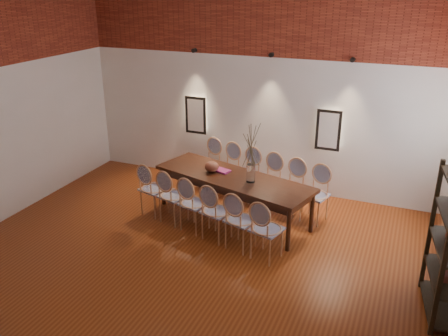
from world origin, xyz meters
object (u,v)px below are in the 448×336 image
at_px(chair_near_b, 174,196).
at_px(bowl, 212,167).
at_px(chair_near_e, 241,220).
at_px(chair_far_b, 227,170).
at_px(chair_near_a, 154,189).
at_px(chair_far_d, 268,182).
at_px(chair_far_f, 315,195).
at_px(chair_far_e, 291,188).
at_px(book, 222,171).
at_px(chair_near_c, 194,203).
at_px(vase, 251,173).
at_px(dining_table, 233,197).
at_px(chair_far_a, 208,164).
at_px(chair_far_c, 247,176).
at_px(chair_near_f, 267,229).
at_px(chair_near_d, 217,211).

distance_m(chair_near_b, bowl, 0.81).
relative_size(chair_near_e, chair_far_b, 1.00).
distance_m(chair_near_a, chair_near_e, 1.83).
relative_size(chair_far_d, chair_far_f, 1.00).
relative_size(chair_far_e, book, 3.62).
relative_size(chair_near_b, chair_far_f, 1.00).
height_order(chair_near_c, chair_far_e, same).
xyz_separation_m(chair_near_e, vase, (-0.13, 0.78, 0.43)).
bearing_deg(dining_table, vase, 0.00).
height_order(chair_near_c, chair_far_a, same).
bearing_deg(chair_near_b, book, 62.74).
bearing_deg(chair_near_e, chair_near_a, 180.00).
bearing_deg(chair_far_e, dining_table, 46.41).
height_order(chair_near_b, book, chair_near_b).
distance_m(chair_near_c, chair_far_f, 1.99).
bearing_deg(chair_far_e, chair_far_b, -0.00).
relative_size(chair_far_b, chair_far_f, 1.00).
xyz_separation_m(chair_far_c, chair_far_f, (1.32, -0.37, 0.00)).
relative_size(chair_far_a, book, 3.62).
xyz_separation_m(chair_far_b, chair_far_e, (1.32, -0.37, 0.00)).
height_order(chair_far_c, bowl, chair_far_c).
relative_size(dining_table, vase, 9.16).
relative_size(chair_near_f, bowl, 3.92).
bearing_deg(chair_near_d, dining_table, 107.60).
relative_size(chair_far_c, bowl, 3.92).
distance_m(chair_near_e, chair_far_a, 2.33).
height_order(chair_far_b, chair_far_e, same).
relative_size(chair_near_f, chair_far_b, 1.00).
distance_m(chair_far_a, book, 1.12).
bearing_deg(chair_near_d, bowl, 133.90).
bearing_deg(chair_far_f, chair_near_c, 46.41).
xyz_separation_m(chair_far_c, chair_far_e, (0.88, -0.24, 0.00)).
bearing_deg(chair_far_d, chair_near_d, 90.00).
xyz_separation_m(chair_near_f, chair_far_e, (-0.06, 1.51, 0.00)).
relative_size(chair_near_d, chair_far_e, 1.00).
bearing_deg(chair_near_a, chair_far_e, 38.24).
distance_m(dining_table, chair_far_b, 1.00).
bearing_deg(book, chair_far_f, 9.34).
distance_m(chair_near_d, chair_far_b, 1.71).
height_order(chair_near_a, chair_near_f, same).
xyz_separation_m(chair_far_e, book, (-1.11, -0.38, 0.30)).
relative_size(chair_near_a, chair_far_a, 1.00).
relative_size(chair_far_e, bowl, 3.92).
distance_m(dining_table, chair_far_c, 0.76).
height_order(chair_far_f, book, chair_far_f).
xyz_separation_m(dining_table, chair_near_a, (-1.30, -0.39, 0.09)).
relative_size(chair_far_a, chair_far_b, 1.00).
xyz_separation_m(chair_far_b, vase, (0.81, -0.97, 0.43)).
distance_m(chair_near_a, bowl, 1.06).
xyz_separation_m(chair_near_a, chair_far_e, (2.15, 0.90, 0.00)).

